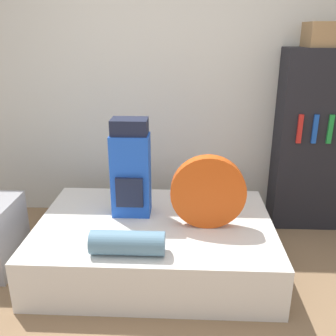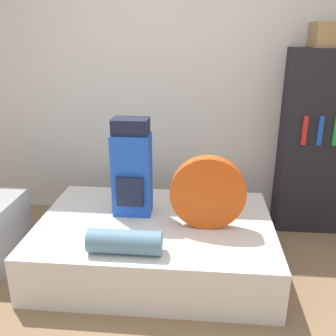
{
  "view_description": "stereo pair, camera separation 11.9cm",
  "coord_description": "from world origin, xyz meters",
  "px_view_note": "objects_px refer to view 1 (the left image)",
  "views": [
    {
      "loc": [
        0.14,
        -1.91,
        1.8
      ],
      "look_at": [
        0.02,
        0.71,
        0.84
      ],
      "focal_mm": 40.0,
      "sensor_mm": 36.0,
      "label": 1
    },
    {
      "loc": [
        0.26,
        -1.9,
        1.8
      ],
      "look_at": [
        0.02,
        0.71,
        0.84
      ],
      "focal_mm": 40.0,
      "sensor_mm": 36.0,
      "label": 2
    }
  ],
  "objects_px": {
    "sleeping_roll": "(128,243)",
    "tent_bag": "(208,192)",
    "cardboard_box": "(327,34)",
    "backpack": "(131,170)",
    "bookshelf": "(321,142)"
  },
  "relations": [
    {
      "from": "backpack",
      "to": "tent_bag",
      "type": "xyz_separation_m",
      "value": [
        0.6,
        -0.19,
        -0.1
      ]
    },
    {
      "from": "backpack",
      "to": "cardboard_box",
      "type": "xyz_separation_m",
      "value": [
        1.62,
        0.68,
        1.0
      ]
    },
    {
      "from": "tent_bag",
      "to": "bookshelf",
      "type": "xyz_separation_m",
      "value": [
        1.09,
        0.84,
        0.16
      ]
    },
    {
      "from": "tent_bag",
      "to": "cardboard_box",
      "type": "height_order",
      "value": "cardboard_box"
    },
    {
      "from": "sleeping_roll",
      "to": "backpack",
      "type": "bearing_deg",
      "value": 94.95
    },
    {
      "from": "backpack",
      "to": "cardboard_box",
      "type": "distance_m",
      "value": 2.02
    },
    {
      "from": "tent_bag",
      "to": "sleeping_roll",
      "type": "relative_size",
      "value": 1.13
    },
    {
      "from": "sleeping_roll",
      "to": "bookshelf",
      "type": "xyz_separation_m",
      "value": [
        1.64,
        1.25,
        0.36
      ]
    },
    {
      "from": "sleeping_roll",
      "to": "bookshelf",
      "type": "bearing_deg",
      "value": 37.34
    },
    {
      "from": "backpack",
      "to": "sleeping_roll",
      "type": "height_order",
      "value": "backpack"
    },
    {
      "from": "backpack",
      "to": "sleeping_roll",
      "type": "xyz_separation_m",
      "value": [
        0.05,
        -0.6,
        -0.3
      ]
    },
    {
      "from": "bookshelf",
      "to": "cardboard_box",
      "type": "xyz_separation_m",
      "value": [
        -0.07,
        0.03,
        0.94
      ]
    },
    {
      "from": "tent_bag",
      "to": "bookshelf",
      "type": "relative_size",
      "value": 0.34
    },
    {
      "from": "sleeping_roll",
      "to": "tent_bag",
      "type": "bearing_deg",
      "value": 36.73
    },
    {
      "from": "cardboard_box",
      "to": "bookshelf",
      "type": "bearing_deg",
      "value": -22.54
    }
  ]
}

